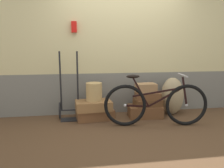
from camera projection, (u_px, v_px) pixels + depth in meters
name	position (u px, v px, depth m)	size (l,w,h in m)	color
ground	(130.00, 126.00, 3.95)	(8.78, 5.20, 0.06)	#513823
station_building	(122.00, 38.00, 4.53)	(6.78, 0.74, 2.96)	slate
suitcase_0	(95.00, 114.00, 4.23)	(0.67, 0.44, 0.18)	brown
suitcase_1	(93.00, 105.00, 4.16)	(0.64, 0.42, 0.17)	olive
suitcase_2	(145.00, 111.00, 4.35)	(0.62, 0.41, 0.22)	brown
suitcase_3	(148.00, 102.00, 4.33)	(0.49, 0.36, 0.13)	brown
suitcase_4	(148.00, 95.00, 4.31)	(0.44, 0.34, 0.13)	brown
suitcase_5	(146.00, 88.00, 4.28)	(0.36, 0.26, 0.16)	#9E754C
wicker_basket	(94.00, 92.00, 4.14)	(0.29, 0.29, 0.33)	tan
luggage_trolley	(70.00, 104.00, 4.22)	(0.39, 0.38, 1.24)	black
burlap_sack	(172.00, 96.00, 4.49)	(0.45, 0.38, 0.73)	#9E8966
bicycle	(156.00, 104.00, 3.82)	(1.73, 0.46, 0.87)	black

